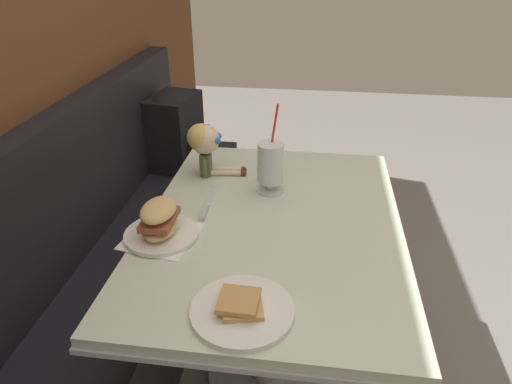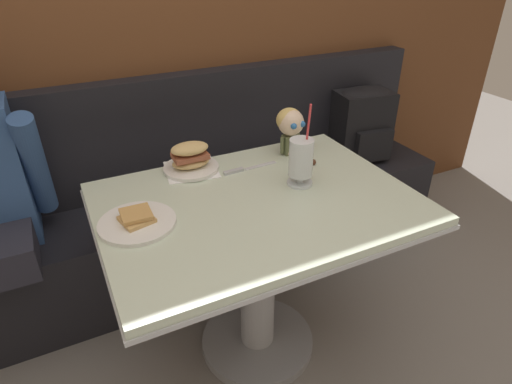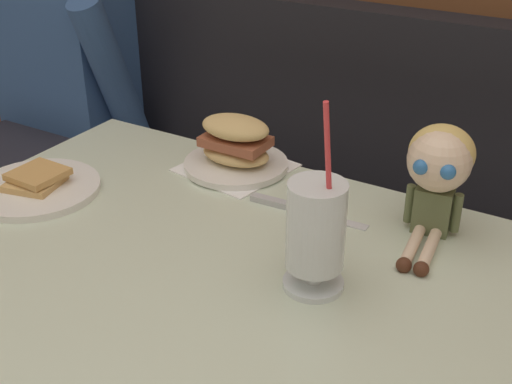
{
  "view_description": "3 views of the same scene",
  "coord_description": "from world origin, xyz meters",
  "px_view_note": "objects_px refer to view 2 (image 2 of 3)",
  "views": [
    {
      "loc": [
        -1.22,
        0.07,
        1.52
      ],
      "look_at": [
        0.05,
        0.24,
        0.81
      ],
      "focal_mm": 32.15,
      "sensor_mm": 36.0,
      "label": 1
    },
    {
      "loc": [
        -0.59,
        -1.0,
        1.54
      ],
      "look_at": [
        -0.01,
        0.17,
        0.78
      ],
      "focal_mm": 30.52,
      "sensor_mm": 36.0,
      "label": 2
    },
    {
      "loc": [
        0.55,
        -0.57,
        1.37
      ],
      "look_at": [
        0.07,
        0.25,
        0.86
      ],
      "focal_mm": 47.04,
      "sensor_mm": 36.0,
      "label": 3
    }
  ],
  "objects_px": {
    "backpack": "(362,122)",
    "sandwich_plate": "(190,159)",
    "toast_plate": "(137,222)",
    "milkshake_glass": "(301,160)",
    "seated_doll": "(291,125)",
    "butter_knife": "(241,170)"
  },
  "relations": [
    {
      "from": "backpack",
      "to": "sandwich_plate",
      "type": "bearing_deg",
      "value": -165.58
    },
    {
      "from": "toast_plate",
      "to": "milkshake_glass",
      "type": "distance_m",
      "value": 0.62
    },
    {
      "from": "seated_doll",
      "to": "backpack",
      "type": "height_order",
      "value": "seated_doll"
    },
    {
      "from": "butter_knife",
      "to": "seated_doll",
      "type": "height_order",
      "value": "seated_doll"
    },
    {
      "from": "toast_plate",
      "to": "backpack",
      "type": "relative_size",
      "value": 0.62
    },
    {
      "from": "milkshake_glass",
      "to": "backpack",
      "type": "height_order",
      "value": "milkshake_glass"
    },
    {
      "from": "milkshake_glass",
      "to": "backpack",
      "type": "bearing_deg",
      "value": 36.93
    },
    {
      "from": "toast_plate",
      "to": "butter_knife",
      "type": "bearing_deg",
      "value": 23.09
    },
    {
      "from": "backpack",
      "to": "toast_plate",
      "type": "bearing_deg",
      "value": -157.4
    },
    {
      "from": "sandwich_plate",
      "to": "butter_knife",
      "type": "xyz_separation_m",
      "value": [
        0.18,
        -0.1,
        -0.04
      ]
    },
    {
      "from": "toast_plate",
      "to": "sandwich_plate",
      "type": "height_order",
      "value": "sandwich_plate"
    },
    {
      "from": "milkshake_glass",
      "to": "seated_doll",
      "type": "xyz_separation_m",
      "value": [
        0.1,
        0.25,
        0.03
      ]
    },
    {
      "from": "sandwich_plate",
      "to": "seated_doll",
      "type": "distance_m",
      "value": 0.44
    },
    {
      "from": "butter_knife",
      "to": "backpack",
      "type": "distance_m",
      "value": 0.99
    },
    {
      "from": "butter_knife",
      "to": "milkshake_glass",
      "type": "bearing_deg",
      "value": -52.19
    },
    {
      "from": "sandwich_plate",
      "to": "milkshake_glass",
      "type": "bearing_deg",
      "value": -41.6
    },
    {
      "from": "milkshake_glass",
      "to": "backpack",
      "type": "distance_m",
      "value": 0.97
    },
    {
      "from": "butter_knife",
      "to": "backpack",
      "type": "bearing_deg",
      "value": 22.35
    },
    {
      "from": "sandwich_plate",
      "to": "butter_knife",
      "type": "bearing_deg",
      "value": -28.42
    },
    {
      "from": "toast_plate",
      "to": "sandwich_plate",
      "type": "distance_m",
      "value": 0.41
    },
    {
      "from": "seated_doll",
      "to": "butter_knife",
      "type": "bearing_deg",
      "value": -167.19
    },
    {
      "from": "milkshake_glass",
      "to": "butter_knife",
      "type": "relative_size",
      "value": 1.34
    }
  ]
}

